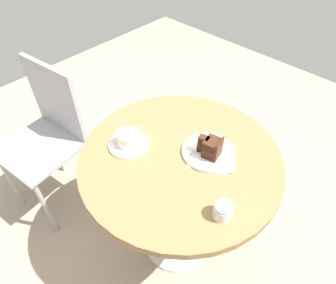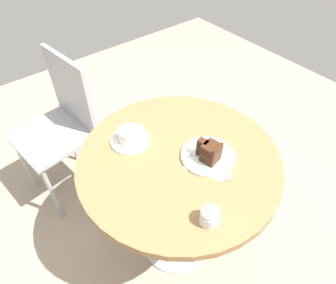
# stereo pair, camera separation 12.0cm
# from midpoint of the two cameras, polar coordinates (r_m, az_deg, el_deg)

# --- Properties ---
(ground_plane) EXTENTS (4.40, 4.40, 0.01)m
(ground_plane) POSITION_cam_midpoint_polar(r_m,az_deg,el_deg) (1.80, 3.48, -18.53)
(ground_plane) COLOR gray
(ground_plane) RESTS_ON ground
(cafe_table) EXTENTS (0.82, 0.82, 0.71)m
(cafe_table) POSITION_cam_midpoint_polar(r_m,az_deg,el_deg) (1.29, 4.64, -6.44)
(cafe_table) COLOR olive
(cafe_table) RESTS_ON ground
(saucer) EXTENTS (0.17, 0.17, 0.01)m
(saucer) POSITION_cam_midpoint_polar(r_m,az_deg,el_deg) (1.26, -4.50, 0.17)
(saucer) COLOR silver
(saucer) RESTS_ON cafe_table
(coffee_cup) EXTENTS (0.12, 0.09, 0.06)m
(coffee_cup) POSITION_cam_midpoint_polar(r_m,az_deg,el_deg) (1.23, -4.59, 1.32)
(coffee_cup) COLOR silver
(coffee_cup) RESTS_ON saucer
(teaspoon) EXTENTS (0.03, 0.10, 0.00)m
(teaspoon) POSITION_cam_midpoint_polar(r_m,az_deg,el_deg) (1.26, -6.80, 0.31)
(teaspoon) COLOR silver
(teaspoon) RESTS_ON saucer
(cake_plate) EXTENTS (0.22, 0.22, 0.01)m
(cake_plate) POSITION_cam_midpoint_polar(r_m,az_deg,el_deg) (1.21, 10.40, -2.78)
(cake_plate) COLOR silver
(cake_plate) RESTS_ON cafe_table
(cake_slice) EXTENTS (0.08, 0.10, 0.09)m
(cake_slice) POSITION_cam_midpoint_polar(r_m,az_deg,el_deg) (1.16, 10.89, -2.00)
(cake_slice) COLOR #381E14
(cake_slice) RESTS_ON cake_plate
(fork) EXTENTS (0.09, 0.15, 0.00)m
(fork) POSITION_cam_midpoint_polar(r_m,az_deg,el_deg) (1.19, 8.33, -2.85)
(fork) COLOR silver
(fork) RESTS_ON cake_plate
(napkin) EXTENTS (0.22, 0.23, 0.00)m
(napkin) POSITION_cam_midpoint_polar(r_m,az_deg,el_deg) (1.20, 11.01, -3.78)
(napkin) COLOR beige
(napkin) RESTS_ON cafe_table
(cafe_chair) EXTENTS (0.43, 0.43, 0.87)m
(cafe_chair) POSITION_cam_midpoint_polar(r_m,az_deg,el_deg) (1.73, -17.69, 4.10)
(cafe_chair) COLOR #9E9EA3
(cafe_chair) RESTS_ON ground
(sugar_pot) EXTENTS (0.07, 0.07, 0.07)m
(sugar_pot) POSITION_cam_midpoint_polar(r_m,az_deg,el_deg) (1.02, 11.42, -13.86)
(sugar_pot) COLOR silver
(sugar_pot) RESTS_ON cafe_table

